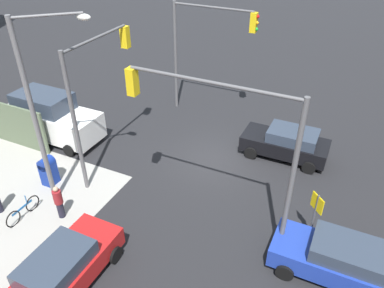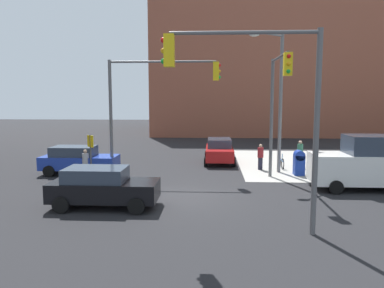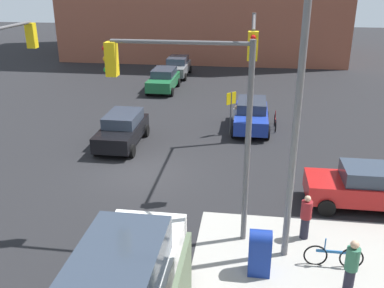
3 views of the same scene
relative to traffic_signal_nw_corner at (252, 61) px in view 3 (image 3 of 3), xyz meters
name	(u,v)px [view 3 (image 3 of 3)]	position (x,y,z in m)	size (l,w,h in m)	color
ground_plane	(144,173)	(2.07, -4.50, -4.68)	(120.00, 120.00, 0.00)	black
traffic_signal_nw_corner	(252,61)	(0.00, 0.00, 0.00)	(6.28, 0.36, 6.50)	#59595B
traffic_signal_ne_corner	(194,104)	(6.57, -1.67, -0.11)	(0.36, 4.47, 6.50)	#59595B
street_lamp_corner	(288,108)	(7.00, 1.05, 0.02)	(2.15, 1.90, 8.00)	slate
warning_sign_two_way	(231,106)	(-3.33, -0.98, -3.04)	(0.48, 0.48, 2.40)	#4C4C4C
mailbox_blue	(260,251)	(8.27, 0.50, -3.91)	(0.56, 0.64, 1.43)	navy
hatchback_green	(164,80)	(-12.27, -6.50, -3.83)	(4.32, 2.02, 1.62)	#1E6638
hatchback_black	(122,129)	(-1.09, -6.37, -3.83)	(4.28, 2.02, 1.62)	black
coupe_gray	(177,66)	(-17.27, -6.30, -3.83)	(4.48, 2.02, 1.62)	slate
sedan_blue	(251,115)	(-4.43, 0.13, -3.83)	(4.31, 2.02, 1.62)	#1E389E
sedan_red	(367,186)	(3.80, 4.47, -3.83)	(2.02, 4.23, 1.62)	#B21919
van_white_delivery	(125,288)	(10.95, -2.70, -3.40)	(5.40, 2.32, 2.62)	white
pedestrian_crossing	(351,267)	(8.87, 2.90, -3.78)	(0.36, 0.36, 1.72)	#2D664C
pedestrian_waiting	(306,217)	(6.27, 2.00, -3.86)	(0.36, 0.36, 1.58)	maroon
pedestrian_walking_north	(236,119)	(-3.73, -0.70, -3.88)	(0.36, 0.36, 1.56)	#B2B2B7
bicycle_leaning_on_fence	(333,256)	(7.67, 2.70, -4.33)	(0.05, 1.75, 0.97)	black
bicycle_at_crosswalk	(275,122)	(-4.73, 1.50, -4.33)	(1.75, 0.05, 0.97)	black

